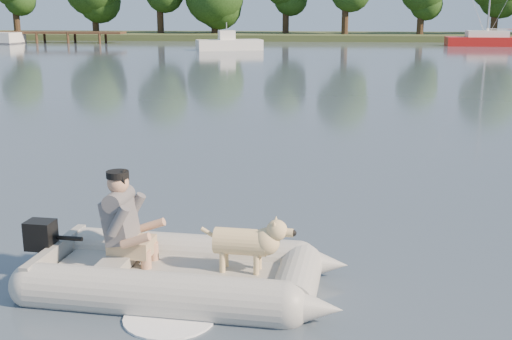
# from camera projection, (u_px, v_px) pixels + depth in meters

# --- Properties ---
(water) EXTENTS (160.00, 160.00, 0.00)m
(water) POSITION_uv_depth(u_px,v_px,m) (234.00, 277.00, 7.93)
(water) COLOR #4F5E6B
(water) RESTS_ON ground
(shore_bank) EXTENTS (160.00, 12.00, 0.70)m
(shore_bank) POSITION_uv_depth(u_px,v_px,m) (308.00, 37.00, 67.70)
(shore_bank) COLOR #47512D
(shore_bank) RESTS_ON water
(dock) EXTENTS (18.00, 2.00, 1.04)m
(dock) POSITION_uv_depth(u_px,v_px,m) (30.00, 37.00, 60.34)
(dock) COLOR #4C331E
(dock) RESTS_ON water
(dinghy) EXTENTS (5.05, 3.51, 1.47)m
(dinghy) POSITION_uv_depth(u_px,v_px,m) (181.00, 237.00, 7.46)
(dinghy) COLOR #A1A19C
(dinghy) RESTS_ON water
(man) EXTENTS (0.83, 0.73, 1.15)m
(man) POSITION_uv_depth(u_px,v_px,m) (122.00, 216.00, 7.59)
(man) COLOR #5D5C60
(man) RESTS_ON dinghy
(dog) EXTENTS (1.02, 0.44, 0.66)m
(dog) POSITION_uv_depth(u_px,v_px,m) (241.00, 246.00, 7.41)
(dog) COLOR tan
(dog) RESTS_ON dinghy
(outboard_motor) EXTENTS (0.47, 0.35, 0.84)m
(outboard_motor) POSITION_uv_depth(u_px,v_px,m) (42.00, 252.00, 7.84)
(outboard_motor) COLOR black
(outboard_motor) RESTS_ON dinghy
(motorboat) EXTENTS (5.60, 3.61, 2.21)m
(motorboat) POSITION_uv_depth(u_px,v_px,m) (229.00, 37.00, 49.84)
(motorboat) COLOR white
(motorboat) RESTS_ON water
(sailboat) EXTENTS (7.80, 2.62, 10.61)m
(sailboat) POSITION_uv_depth(u_px,v_px,m) (491.00, 41.00, 55.24)
(sailboat) COLOR #A41412
(sailboat) RESTS_ON water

